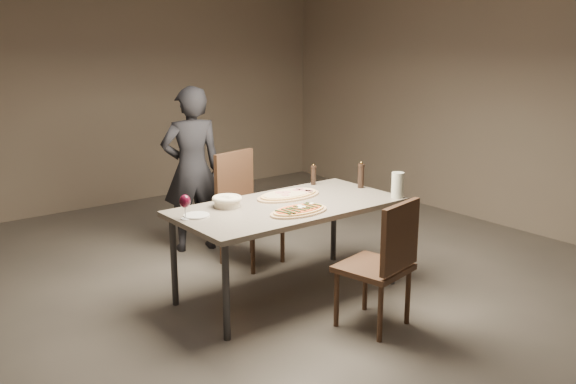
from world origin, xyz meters
TOP-DOWN VIEW (x-y plane):
  - room at (0.00, 0.00)m, footprint 7.00×7.00m
  - dining_table at (0.00, 0.00)m, footprint 1.80×0.90m
  - zucchini_pizza at (-0.08, -0.23)m, footprint 0.50×0.27m
  - ham_pizza at (0.15, 0.18)m, footprint 0.59×0.32m
  - bread_basket at (-0.41, 0.23)m, footprint 0.23×0.23m
  - oil_dish at (-0.01, 0.26)m, footprint 0.12×0.12m
  - pepper_mill_left at (0.58, 0.38)m, footprint 0.05×0.05m
  - pepper_mill_right at (0.83, 0.04)m, footprint 0.06×0.06m
  - carafe at (0.83, -0.38)m, footprint 0.10×0.10m
  - wine_glass at (-0.83, 0.14)m, footprint 0.08×0.08m
  - side_plate at (-0.73, 0.15)m, footprint 0.19×0.19m
  - chair_near at (0.15, -0.90)m, footprint 0.53×0.53m
  - chair_far at (0.16, 0.85)m, footprint 0.56×0.56m
  - diner at (-0.04, 1.43)m, footprint 0.66×0.52m

SIDE VIEW (x-z plane):
  - chair_near at x=0.15m, z-range 0.06..1.01m
  - chair_far at x=0.16m, z-range 0.06..1.07m
  - dining_table at x=0.00m, z-range 0.32..1.07m
  - side_plate at x=-0.73m, z-range 0.75..0.76m
  - oil_dish at x=-0.01m, z-range 0.75..0.76m
  - ham_pizza at x=0.15m, z-range 0.75..0.78m
  - zucchini_pizza at x=-0.08m, z-range 0.74..0.79m
  - diner at x=-0.04m, z-range 0.00..1.58m
  - bread_basket at x=-0.41m, z-range 0.76..0.84m
  - pepper_mill_left at x=0.58m, z-range 0.74..0.93m
  - carafe at x=0.83m, z-range 0.75..0.96m
  - pepper_mill_right at x=0.83m, z-range 0.74..0.97m
  - wine_glass at x=-0.83m, z-range 0.79..0.97m
  - room at x=0.00m, z-range -2.10..4.90m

